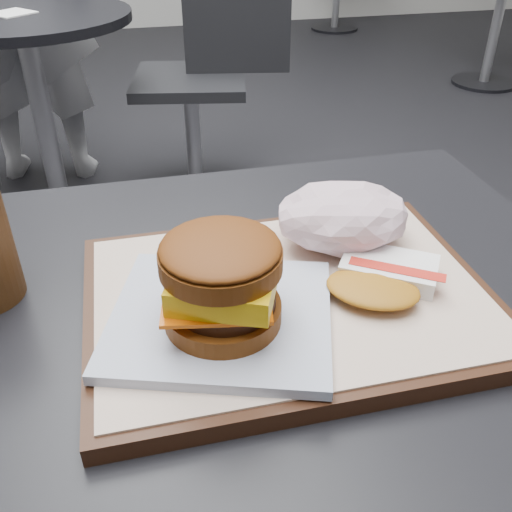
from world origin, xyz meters
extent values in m
cube|color=black|center=(0.00, 0.00, 0.75)|extent=(0.80, 0.60, 0.04)
cube|color=black|center=(0.07, -0.01, 0.78)|extent=(0.38, 0.28, 0.02)
cube|color=beige|center=(0.07, -0.01, 0.79)|extent=(0.36, 0.26, 0.00)
cube|color=silver|center=(-0.01, -0.04, 0.80)|extent=(0.23, 0.22, 0.01)
cylinder|color=#69350F|center=(-0.01, -0.05, 0.81)|extent=(0.13, 0.13, 0.02)
cylinder|color=black|center=(0.00, -0.05, 0.82)|extent=(0.11, 0.11, 0.01)
cube|color=#D45507|center=(-0.01, -0.05, 0.83)|extent=(0.10, 0.10, 0.00)
cube|color=yellow|center=(0.00, -0.05, 0.84)|extent=(0.11, 0.11, 0.02)
cylinder|color=#68340E|center=(-0.01, -0.05, 0.86)|extent=(0.13, 0.13, 0.02)
ellipsoid|color=#67320E|center=(-0.01, -0.05, 0.87)|extent=(0.12, 0.12, 0.02)
cube|color=white|center=(0.17, -0.01, 0.80)|extent=(0.11, 0.10, 0.02)
cube|color=red|center=(0.17, -0.03, 0.81)|extent=(0.08, 0.06, 0.00)
ellipsoid|color=#C37F1F|center=(0.14, -0.04, 0.80)|extent=(0.11, 0.10, 0.01)
cylinder|color=black|center=(-0.35, 1.65, 0.01)|extent=(0.44, 0.44, 0.02)
cylinder|color=#A5A5AA|center=(-0.35, 1.65, 0.37)|extent=(0.07, 0.07, 0.70)
cylinder|color=black|center=(-0.35, 1.65, 0.73)|extent=(0.70, 0.70, 0.03)
cube|color=white|center=(-0.38, 1.64, 0.75)|extent=(0.17, 0.17, 0.00)
cylinder|color=#AFAFB4|center=(0.19, 1.77, 0.22)|extent=(0.06, 0.06, 0.44)
cube|color=black|center=(0.19, 1.77, 0.46)|extent=(0.49, 0.49, 0.04)
cube|color=black|center=(0.38, 1.77, 0.68)|extent=(0.40, 0.10, 0.40)
cylinder|color=black|center=(2.20, 2.80, 0.01)|extent=(0.40, 0.40, 0.02)
cylinder|color=#A5A5AA|center=(2.20, 2.80, 0.37)|extent=(0.06, 0.06, 0.70)
cylinder|color=black|center=(1.80, 4.50, 0.01)|extent=(0.40, 0.40, 0.02)
camera|label=1|loc=(-0.06, -0.42, 1.12)|focal=40.00mm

